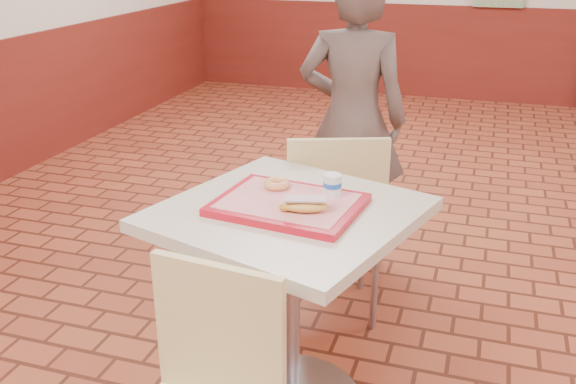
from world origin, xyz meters
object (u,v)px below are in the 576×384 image
(chair_main_back, at_px, (333,218))
(long_john_donut, at_px, (304,205))
(main_table, at_px, (288,278))
(paper_cup, at_px, (332,185))
(customer, at_px, (352,120))
(serving_tray, at_px, (288,204))
(ring_donut, at_px, (277,184))

(chair_main_back, xyz_separation_m, long_john_donut, (0.07, -0.73, 0.37))
(main_table, relative_size, paper_cup, 10.52)
(customer, distance_m, long_john_donut, 1.41)
(long_john_donut, distance_m, paper_cup, 0.16)
(chair_main_back, height_order, paper_cup, paper_cup)
(chair_main_back, height_order, serving_tray, chair_main_back)
(chair_main_back, bearing_deg, long_john_donut, 75.56)
(ring_donut, height_order, long_john_donut, long_john_donut)
(main_table, relative_size, long_john_donut, 5.04)
(serving_tray, height_order, long_john_donut, long_john_donut)
(chair_main_back, relative_size, paper_cup, 11.64)
(ring_donut, bearing_deg, serving_tray, -53.57)
(ring_donut, distance_m, paper_cup, 0.21)
(main_table, bearing_deg, long_john_donut, -42.86)
(customer, xyz_separation_m, serving_tray, (0.06, -1.33, 0.06))
(main_table, distance_m, paper_cup, 0.38)
(serving_tray, bearing_deg, long_john_donut, -42.86)
(main_table, height_order, paper_cup, paper_cup)
(customer, relative_size, serving_tray, 3.32)
(main_table, xyz_separation_m, long_john_donut, (0.08, -0.07, 0.33))
(long_john_donut, bearing_deg, main_table, 137.14)
(chair_main_back, distance_m, paper_cup, 0.71)
(main_table, xyz_separation_m, chair_main_back, (0.01, 0.66, -0.05))
(serving_tray, height_order, ring_donut, ring_donut)
(main_table, distance_m, customer, 1.35)
(main_table, bearing_deg, chair_main_back, 89.49)
(customer, height_order, ring_donut, customer)
(serving_tray, xyz_separation_m, long_john_donut, (0.08, -0.07, 0.04))
(chair_main_back, distance_m, customer, 0.73)
(long_john_donut, xyz_separation_m, paper_cup, (0.06, 0.15, 0.02))
(serving_tray, xyz_separation_m, ring_donut, (-0.07, 0.10, 0.03))
(ring_donut, height_order, paper_cup, paper_cup)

